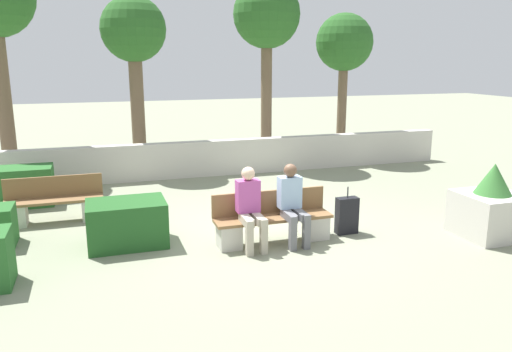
{
  "coord_description": "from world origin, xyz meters",
  "views": [
    {
      "loc": [
        -2.86,
        -8.22,
        3.05
      ],
      "look_at": [
        -0.03,
        0.5,
        0.9
      ],
      "focal_mm": 35.0,
      "sensor_mm": 36.0,
      "label": 1
    }
  ],
  "objects": [
    {
      "name": "bench_left_side",
      "position": [
        -3.7,
        1.68,
        0.33
      ],
      "size": [
        1.8,
        0.48,
        0.85
      ],
      "rotation": [
        0.0,
        0.0,
        0.14
      ],
      "color": "brown",
      "rests_on": "ground_plane"
    },
    {
      "name": "perimeter_wall",
      "position": [
        0.0,
        4.6,
        0.47
      ],
      "size": [
        13.83,
        0.3,
        0.94
      ],
      "color": "beige",
      "rests_on": "ground_plane"
    },
    {
      "name": "hedge_block_near_left",
      "position": [
        -2.46,
        -0.0,
        0.38
      ],
      "size": [
        1.28,
        0.89,
        0.75
      ],
      "color": "#235623",
      "rests_on": "ground_plane"
    },
    {
      "name": "tree_rightmost",
      "position": [
        4.41,
        5.61,
        3.45
      ],
      "size": [
        1.7,
        1.7,
        4.4
      ],
      "color": "brown",
      "rests_on": "ground_plane"
    },
    {
      "name": "planter_corner_left",
      "position": [
        3.65,
        -1.52,
        0.51
      ],
      "size": [
        1.05,
        1.05,
        1.31
      ],
      "color": "beige",
      "rests_on": "ground_plane"
    },
    {
      "name": "ground_plane",
      "position": [
        0.0,
        0.0,
        0.0
      ],
      "size": [
        60.0,
        60.0,
        0.0
      ],
      "primitive_type": "plane",
      "color": "gray"
    },
    {
      "name": "bench_front",
      "position": [
        -0.09,
        -0.62,
        0.34
      ],
      "size": [
        2.03,
        0.48,
        0.85
      ],
      "color": "brown",
      "rests_on": "ground_plane"
    },
    {
      "name": "person_seated_woman",
      "position": [
        -0.54,
        -0.76,
        0.75
      ],
      "size": [
        0.38,
        0.63,
        1.35
      ],
      "color": "#B2A893",
      "rests_on": "ground_plane"
    },
    {
      "name": "tree_center_right",
      "position": [
        1.95,
        5.61,
        4.15
      ],
      "size": [
        1.89,
        1.89,
        5.23
      ],
      "color": "brown",
      "rests_on": "ground_plane"
    },
    {
      "name": "hedge_block_mid_left",
      "position": [
        -4.54,
        3.09,
        0.41
      ],
      "size": [
        1.49,
        0.78,
        0.83
      ],
      "color": "#286028",
      "rests_on": "ground_plane"
    },
    {
      "name": "suitcase",
      "position": [
        1.31,
        -0.64,
        0.33
      ],
      "size": [
        0.39,
        0.19,
        0.86
      ],
      "color": "black",
      "rests_on": "ground_plane"
    },
    {
      "name": "tree_center_left",
      "position": [
        -1.72,
        5.71,
        3.64
      ],
      "size": [
        1.72,
        1.72,
        4.68
      ],
      "color": "brown",
      "rests_on": "ground_plane"
    },
    {
      "name": "person_seated_man",
      "position": [
        0.2,
        -0.76,
        0.75
      ],
      "size": [
        0.38,
        0.63,
        1.35
      ],
      "color": "slate",
      "rests_on": "ground_plane"
    }
  ]
}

